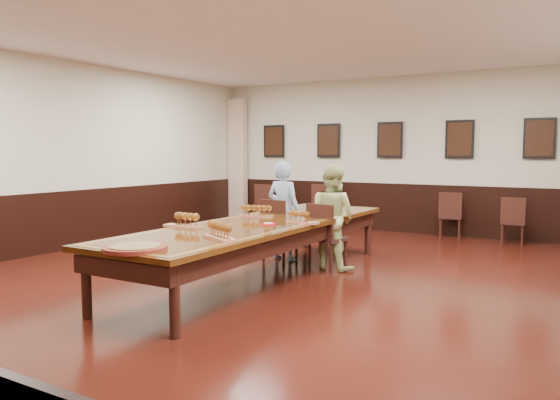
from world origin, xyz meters
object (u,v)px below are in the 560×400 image
Objects in this scene: person_man at (284,211)px; carved_platter at (135,248)px; chair_woman at (328,236)px; spare_chair_c at (451,215)px; person_woman at (332,217)px; spare_chair_b at (325,206)px; chair_man at (280,230)px; conference_table at (260,233)px; spare_chair_d at (513,221)px; spare_chair_a at (267,204)px.

carved_platter is at bearing 100.10° from person_man.
spare_chair_c is (0.82, 3.72, -0.03)m from chair_woman.
carved_platter is at bearing 91.67° from person_woman.
spare_chair_b is 2.68m from spare_chair_c.
chair_man is 3.49m from carved_platter.
spare_chair_c reaches higher than conference_table.
spare_chair_c is 3.72m from person_woman.
spare_chair_d is at bearing 70.71° from carved_platter.
chair_woman is 4.05m from spare_chair_d.
person_woman is at bearing 177.04° from chair_man.
spare_chair_a is 4.03m from person_man.
spare_chair_b is 3.82m from spare_chair_d.
spare_chair_b is (-1.86, 3.72, 0.01)m from chair_woman.
carved_platter is (1.44, -6.98, 0.29)m from spare_chair_b.
spare_chair_b is at bearing -54.26° from chair_woman.
spare_chair_a reaches higher than spare_chair_c.
chair_woman reaches higher than spare_chair_d.
person_woman is (0.02, 0.10, 0.27)m from chair_woman.
spare_chair_a is 5.19m from spare_chair_d.
carved_platter is (0.47, -3.44, 0.30)m from chair_man.
person_woman is at bearing 68.80° from spare_chair_c.
spare_chair_b reaches higher than conference_table.
chair_man is at bearing 99.39° from spare_chair_b.
chair_woman is 3.81m from spare_chair_c.
chair_woman reaches higher than conference_table.
person_woman reaches higher than chair_woman.
carved_platter reaches higher than conference_table.
chair_man is 1.03× the size of spare_chair_a.
conference_table is at bearing 72.22° from person_woman.
spare_chair_c is 7.09m from carved_platter.
chair_man is 1.10× the size of spare_chair_d.
chair_man reaches higher than conference_table.
spare_chair_d is (3.82, -0.17, -0.05)m from spare_chair_b.
chair_woman is 4.81m from spare_chair_a.
spare_chair_c is 1.17× the size of carved_platter.
person_woman is 0.30× the size of conference_table.
spare_chair_d is at bearing -110.17° from person_woman.
chair_woman is 1.09m from conference_table.
spare_chair_c is 0.18× the size of conference_table.
spare_chair_c is at bearing 74.05° from conference_table.
chair_man reaches higher than spare_chair_d.
conference_table is at bearing 65.33° from spare_chair_c.
spare_chair_a reaches higher than conference_table.
spare_chair_c is (4.05, 0.17, -0.02)m from spare_chair_a.
conference_table is at bearing 70.59° from chair_woman.
spare_chair_c is at bearing -113.21° from chair_man.
chair_man is 1.06× the size of spare_chair_c.
spare_chair_a is (-2.34, 3.37, -0.01)m from chair_man.
person_woman reaches higher than spare_chair_a.
spare_chair_a is (-3.24, 3.56, -0.01)m from chair_woman.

